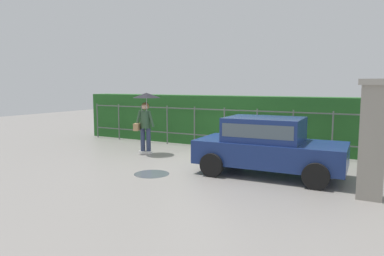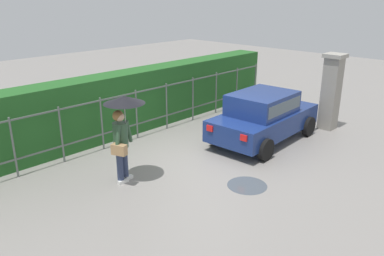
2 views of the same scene
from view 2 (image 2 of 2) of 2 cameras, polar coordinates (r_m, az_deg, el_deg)
name	(u,v)px [view 2 (image 2 of 2)]	position (r m, az deg, el deg)	size (l,w,h in m)	color
ground_plane	(206,159)	(10.36, 2.13, -4.53)	(40.00, 40.00, 0.00)	gray
car	(263,115)	(11.53, 10.46, 1.92)	(3.80, 1.99, 1.48)	navy
pedestrian	(122,122)	(8.78, -10.22, 0.91)	(0.93, 0.93, 2.05)	#2D3856
gate_pillar	(331,91)	(13.07, 19.80, 5.14)	(0.60, 0.60, 2.42)	gray
fence_section	(136,112)	(11.65, -8.18, 2.34)	(12.21, 0.05, 1.50)	#59605B
hedge_row	(121,103)	(12.18, -10.36, 3.58)	(13.16, 0.90, 1.90)	#235B23
puddle_near	(247,185)	(9.07, 8.12, -8.36)	(0.92, 0.92, 0.00)	#4C545B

